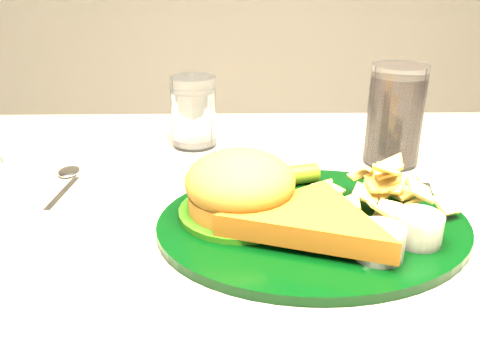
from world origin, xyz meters
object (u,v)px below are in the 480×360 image
object	(u,v)px
dinner_plate	(314,197)
water_glass	(194,112)
cola_glass	(395,115)
fork_napkin	(438,214)

from	to	relation	value
dinner_plate	water_glass	bearing A→B (deg)	112.63
dinner_plate	cola_glass	xyz separation A→B (m)	(0.14, 0.20, 0.03)
dinner_plate	cola_glass	size ratio (longest dim) A/B	2.43
dinner_plate	cola_glass	world-z (taller)	cola_glass
cola_glass	dinner_plate	bearing A→B (deg)	-125.70
water_glass	cola_glass	xyz separation A→B (m)	(0.29, -0.08, 0.02)
water_glass	fork_napkin	xyz separation A→B (m)	(0.30, -0.26, -0.05)
fork_napkin	water_glass	bearing A→B (deg)	151.76
cola_glass	water_glass	bearing A→B (deg)	164.80
dinner_plate	cola_glass	bearing A→B (deg)	48.46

